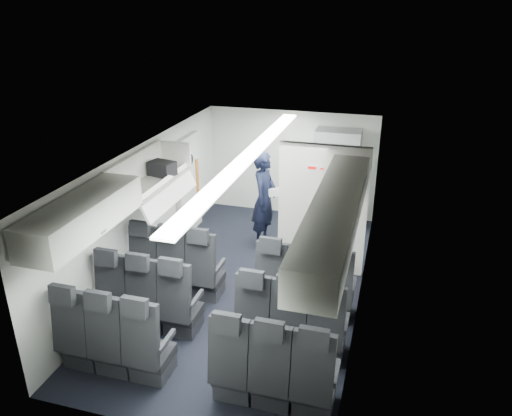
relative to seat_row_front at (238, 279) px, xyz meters
The scene contains 14 objects.
cabin_shell 0.90m from the seat_row_front, 90.00° to the left, with size 3.41×6.01×2.16m.
seat_row_front is the anchor object (origin of this frame).
seat_row_mid 0.90m from the seat_row_front, 90.00° to the right, with size 3.33×0.56×1.24m.
seat_row_rear 1.80m from the seat_row_front, 90.00° to the right, with size 3.33×0.56×1.24m.
overhead_bin_left_rear 2.50m from the seat_row_front, 133.68° to the right, with size 0.53×1.80×0.40m.
overhead_bin_left_front_open 1.98m from the seat_row_front, 168.87° to the left, with size 0.64×1.70×0.72m.
overhead_bin_right_rear 2.50m from the seat_row_front, 46.32° to the right, with size 0.53×1.80×0.40m.
overhead_bin_right_front 2.04m from the seat_row_front, 11.46° to the left, with size 0.53×1.70×0.40m.
bulkhead_partition 1.79m from the seat_row_front, 53.69° to the left, with size 1.40×0.15×2.13m.
galley_unit 3.43m from the seat_row_front, 73.72° to the left, with size 0.85×0.52×1.90m.
boarding_door 2.71m from the seat_row_front, 128.16° to the left, with size 0.12×1.27×1.86m.
flight_attendant 2.04m from the seat_row_front, 94.19° to the left, with size 0.64×0.42×1.75m, color black.
carry_on_bag 2.03m from the seat_row_front, 157.31° to the left, with size 0.38×0.27×0.23m, color black.
papers 2.04m from the seat_row_front, 88.67° to the left, with size 0.21×0.02×0.15m, color white.
Camera 1 is at (1.97, -6.49, 4.18)m, focal length 35.00 mm.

